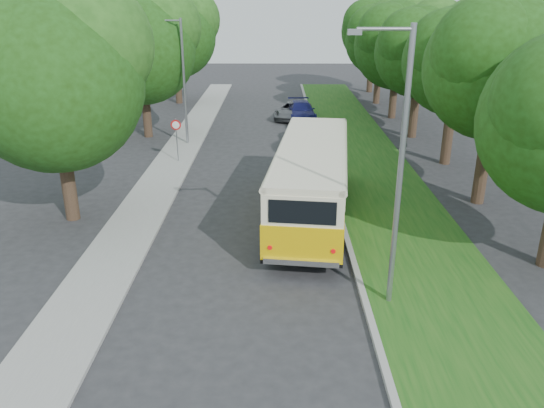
{
  "coord_description": "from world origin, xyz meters",
  "views": [
    {
      "loc": [
        0.9,
        -16.25,
        8.57
      ],
      "look_at": [
        0.78,
        1.88,
        1.5
      ],
      "focal_mm": 35.0,
      "sensor_mm": 36.0,
      "label": 1
    }
  ],
  "objects_px": {
    "car_silver": "(319,176)",
    "car_blue": "(301,111)",
    "car_grey": "(293,110)",
    "lamppost_far": "(182,78)",
    "lamppost_near": "(398,164)",
    "vintage_bus": "(312,182)",
    "car_white": "(309,133)"
  },
  "relations": [
    {
      "from": "car_silver",
      "to": "car_blue",
      "type": "relative_size",
      "value": 0.8
    },
    {
      "from": "car_grey",
      "to": "lamppost_far",
      "type": "bearing_deg",
      "value": -115.16
    },
    {
      "from": "lamppost_near",
      "to": "lamppost_far",
      "type": "distance_m",
      "value": 20.53
    },
    {
      "from": "lamppost_near",
      "to": "lamppost_far",
      "type": "bearing_deg",
      "value": 115.71
    },
    {
      "from": "lamppost_far",
      "to": "car_blue",
      "type": "relative_size",
      "value": 1.61
    },
    {
      "from": "lamppost_far",
      "to": "car_silver",
      "type": "distance_m",
      "value": 11.82
    },
    {
      "from": "lamppost_near",
      "to": "car_blue",
      "type": "bearing_deg",
      "value": 93.04
    },
    {
      "from": "lamppost_far",
      "to": "vintage_bus",
      "type": "relative_size",
      "value": 0.7
    },
    {
      "from": "car_blue",
      "to": "lamppost_near",
      "type": "bearing_deg",
      "value": -90.83
    },
    {
      "from": "vintage_bus",
      "to": "car_silver",
      "type": "xyz_separation_m",
      "value": [
        0.63,
        3.6,
        -0.96
      ]
    },
    {
      "from": "lamppost_near",
      "to": "car_grey",
      "type": "xyz_separation_m",
      "value": [
        -2.0,
        26.14,
        -3.75
      ]
    },
    {
      "from": "car_white",
      "to": "car_blue",
      "type": "height_order",
      "value": "car_white"
    },
    {
      "from": "car_silver",
      "to": "car_white",
      "type": "xyz_separation_m",
      "value": [
        0.0,
        8.34,
        0.08
      ]
    },
    {
      "from": "lamppost_far",
      "to": "car_blue",
      "type": "distance_m",
      "value": 11.02
    },
    {
      "from": "lamppost_near",
      "to": "car_silver",
      "type": "bearing_deg",
      "value": 96.73
    },
    {
      "from": "vintage_bus",
      "to": "car_silver",
      "type": "bearing_deg",
      "value": 87.12
    },
    {
      "from": "lamppost_far",
      "to": "car_silver",
      "type": "relative_size",
      "value": 2.01
    },
    {
      "from": "car_grey",
      "to": "vintage_bus",
      "type": "bearing_deg",
      "value": -72.55
    },
    {
      "from": "car_silver",
      "to": "lamppost_far",
      "type": "bearing_deg",
      "value": 145.73
    },
    {
      "from": "car_silver",
      "to": "car_blue",
      "type": "bearing_deg",
      "value": 103.38
    },
    {
      "from": "car_silver",
      "to": "car_blue",
      "type": "xyz_separation_m",
      "value": [
        -0.16,
        15.54,
        0.04
      ]
    },
    {
      "from": "lamppost_near",
      "to": "car_white",
      "type": "relative_size",
      "value": 1.85
    },
    {
      "from": "lamppost_far",
      "to": "car_white",
      "type": "bearing_deg",
      "value": 0.54
    },
    {
      "from": "car_silver",
      "to": "car_grey",
      "type": "xyz_separation_m",
      "value": [
        -0.79,
        15.91,
        -0.01
      ]
    },
    {
      "from": "car_silver",
      "to": "car_white",
      "type": "relative_size",
      "value": 0.86
    },
    {
      "from": "lamppost_far",
      "to": "vintage_bus",
      "type": "bearing_deg",
      "value": -59.2
    },
    {
      "from": "lamppost_far",
      "to": "car_white",
      "type": "height_order",
      "value": "lamppost_far"
    },
    {
      "from": "car_silver",
      "to": "car_white",
      "type": "height_order",
      "value": "car_white"
    },
    {
      "from": "lamppost_near",
      "to": "car_silver",
      "type": "height_order",
      "value": "lamppost_near"
    },
    {
      "from": "lamppost_far",
      "to": "car_silver",
      "type": "bearing_deg",
      "value": -47.04
    },
    {
      "from": "lamppost_far",
      "to": "car_grey",
      "type": "height_order",
      "value": "lamppost_far"
    },
    {
      "from": "vintage_bus",
      "to": "car_white",
      "type": "bearing_deg",
      "value": 93.99
    }
  ]
}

